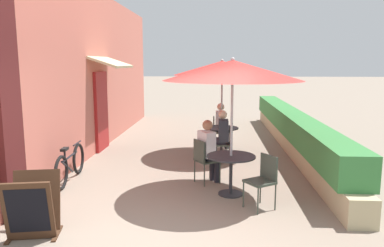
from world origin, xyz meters
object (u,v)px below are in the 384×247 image
Objects in this scene: patio_umbrella_near at (233,70)px; seated_patron_mid_right at (222,124)px; patio_umbrella_mid at (222,68)px; patio_table_near at (231,165)px; cafe_chair_near_right at (263,177)px; menu_board at (33,206)px; seated_patron_mid_left at (221,134)px; bicycle_leaning at (70,164)px; seated_patron_near_left at (209,148)px; coffee_cup_mid at (224,126)px; patio_table_mid at (221,134)px; cafe_chair_mid_left at (226,142)px; cafe_chair_near_left at (204,158)px; cafe_chair_mid_right at (218,130)px.

patio_umbrella_near is 1.94× the size of seated_patron_mid_right.
patio_umbrella_near is at bearing -87.52° from patio_umbrella_mid.
patio_table_near is at bearing 0.72° from seated_patron_mid_right.
patio_table_near is 0.99× the size of cafe_chair_near_right.
seated_patron_mid_left is at bearing 45.70° from menu_board.
patio_umbrella_mid is at bearing 92.48° from patio_umbrella_near.
bicycle_leaning is at bearing 169.67° from patio_table_near.
patio_table_near is 0.36× the size of patio_umbrella_mid.
patio_umbrella_mid reaches higher than seated_patron_mid_left.
coffee_cup_mid is (0.34, 2.23, 0.07)m from seated_patron_near_left.
seated_patron_mid_right is at bearing 88.25° from patio_table_mid.
seated_patron_mid_right is (-0.60, 4.27, 0.17)m from cafe_chair_near_right.
menu_board is at bearing -77.60° from seated_patron_near_left.
cafe_chair_mid_left reaches higher than menu_board.
patio_umbrella_near is 1.86m from cafe_chair_near_right.
patio_umbrella_near reaches higher than seated_patron_mid_left.
patio_table_near is 0.69× the size of seated_patron_mid_left.
seated_patron_mid_right is at bearing -26.11° from cafe_chair_near_right.
patio_table_mid is at bearing 92.48° from patio_table_near.
seated_patron_mid_right is at bearing 42.46° from bicycle_leaning.
seated_patron_near_left is at bearing 35.58° from menu_board.
patio_table_near is 0.69× the size of seated_patron_mid_right.
patio_umbrella_near is at bearing -87.52° from patio_table_mid.
cafe_chair_mid_left is at bearing 44.59° from menu_board.
patio_umbrella_mid reaches higher than cafe_chair_mid_left.
patio_umbrella_mid reaches higher than menu_board.
patio_table_mid is 0.69× the size of seated_patron_mid_right.
cafe_chair_near_left is 2.88m from patio_umbrella_mid.
patio_umbrella_mid reaches higher than seated_patron_mid_right.
cafe_chair_near_right is 0.70× the size of seated_patron_mid_right.
cafe_chair_mid_left is 3.48m from bicycle_leaning.
cafe_chair_mid_right is (-0.09, 0.77, -1.69)m from patio_umbrella_mid.
patio_umbrella_mid is 26.97× the size of coffee_cup_mid.
bicycle_leaning is 1.97× the size of menu_board.
seated_patron_near_left is 3.40m from menu_board.
cafe_chair_mid_right is (-0.09, 0.77, -0.03)m from patio_table_mid.
patio_table_mid is at bearing -24.00° from cafe_chair_near_right.
patio_umbrella_near reaches higher than cafe_chair_mid_right.
seated_patron_near_left reaches higher than patio_table_mid.
patio_table_near is 2.13m from cafe_chair_mid_left.
seated_patron_mid_left is at bearing -91.75° from patio_table_mid.
seated_patron_near_left is at bearing -4.48° from cafe_chair_mid_right.
seated_patron_near_left reaches higher than cafe_chair_mid_right.
seated_patron_mid_left is (-0.15, 2.13, -1.52)m from patio_umbrella_near.
cafe_chair_mid_right is (-0.18, 1.54, 0.00)m from cafe_chair_mid_left.
menu_board is (-2.33, -2.46, -0.27)m from seated_patron_near_left.
patio_table_near is 0.79m from seated_patron_near_left.
seated_patron_mid_right reaches higher than menu_board.
menu_board is at bearing 145.74° from seated_patron_mid_left.
cafe_chair_near_right is 4.32m from cafe_chair_mid_right.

